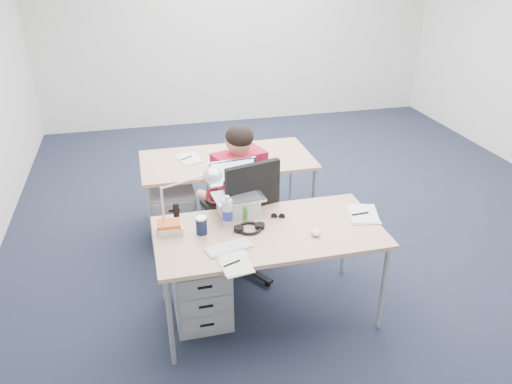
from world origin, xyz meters
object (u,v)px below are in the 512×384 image
drawer_pedestal_near (201,285)px  bear_figurine (245,212)px  headphones (249,227)px  far_cup (241,153)px  computer_mouse (316,232)px  silver_laptop (238,190)px  book_stack (170,227)px  cordless_phone (176,213)px  wireless_keyboard (229,247)px  dark_laptop (247,159)px  desk_lamp (182,199)px  desk_far (227,163)px  office_chair (242,241)px  sunglasses (278,216)px  desk_near (269,236)px  seated_person (231,196)px  drawer_pedestal_far (173,214)px  can_koozie (201,225)px  water_bottle (227,211)px

drawer_pedestal_near → bear_figurine: size_ratio=4.29×
headphones → far_cup: 1.32m
bear_figurine → computer_mouse: bearing=-25.5°
silver_laptop → book_stack: size_ratio=2.19×
book_stack → cordless_phone: bearing=63.5°
wireless_keyboard → headphones: 0.27m
silver_laptop → dark_laptop: 0.82m
desk_lamp → drawer_pedestal_near: bearing=-65.2°
desk_far → office_chair: bearing=-92.7°
sunglasses → headphones: bearing=-136.8°
desk_near → seated_person: 0.75m
computer_mouse → cordless_phone: (-0.92, 0.40, 0.06)m
desk_far → dark_laptop: size_ratio=5.67×
drawer_pedestal_far → sunglasses: sunglasses is taller
bear_figurine → far_cup: size_ratio=1.23×
bear_figurine → book_stack: bear_figurine is taller
desk_lamp → far_cup: desk_lamp is taller
drawer_pedestal_near → dark_laptop: (0.58, 0.97, 0.56)m
drawer_pedestal_near → can_koozie: can_koozie is taller
headphones → can_koozie: 0.34m
silver_laptop → far_cup: bearing=71.5°
desk_near → can_koozie: (-0.46, 0.07, 0.11)m
far_cup → bear_figurine: bearing=-100.9°
can_koozie → water_bottle: water_bottle is taller
computer_mouse → book_stack: (-0.98, 0.27, 0.02)m
computer_mouse → headphones: size_ratio=0.47×
drawer_pedestal_far → can_koozie: bearing=-83.9°
office_chair → dark_laptop: office_chair is taller
seated_person → wireless_keyboard: size_ratio=4.23×
desk_far → bear_figurine: bearing=-94.6°
desk_near → silver_laptop: 0.41m
seated_person → far_cup: 0.66m
silver_laptop → office_chair: bearing=68.0°
silver_laptop → book_stack: 0.57m
desk_lamp → office_chair: bearing=19.8°
desk_lamp → dark_laptop: size_ratio=1.61×
wireless_keyboard → can_koozie: bearing=108.0°
wireless_keyboard → bear_figurine: bear_figurine is taller
water_bottle → wireless_keyboard: bearing=-99.5°
silver_laptop → desk_lamp: size_ratio=0.84×
cordless_phone → sunglasses: bearing=-6.3°
can_koozie → computer_mouse: bearing=-14.8°
desk_far → sunglasses: sunglasses is taller
office_chair → book_stack: office_chair is taller
drawer_pedestal_near → seated_person: bearing=60.1°
desk_far → far_cup: (0.13, -0.01, 0.10)m
office_chair → water_bottle: bearing=-128.8°
dark_laptop → far_cup: dark_laptop is taller
can_koozie → sunglasses: 0.59m
computer_mouse → dark_laptop: size_ratio=0.37×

